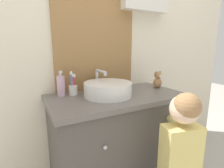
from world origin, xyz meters
name	(u,v)px	position (x,y,z in m)	size (l,w,h in m)	color
wall_back	(102,34)	(0.02, 0.62, 1.28)	(3.20, 0.18, 2.50)	beige
vanity_counter	(117,144)	(0.00, 0.33, 0.41)	(1.01, 0.54, 0.82)	#4C4742
sink_basin	(108,89)	(-0.07, 0.34, 0.87)	(0.35, 0.41, 0.18)	white
toothbrush_holder	(73,89)	(-0.29, 0.49, 0.86)	(0.06, 0.06, 0.18)	silver
soap_dispenser	(61,86)	(-0.38, 0.50, 0.90)	(0.06, 0.06, 0.19)	#CCA3BC
child_figure	(180,156)	(0.16, -0.15, 0.54)	(0.31, 0.43, 0.93)	slate
teddy_bear	(158,80)	(0.43, 0.36, 0.89)	(0.08, 0.07, 0.15)	#9E7047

